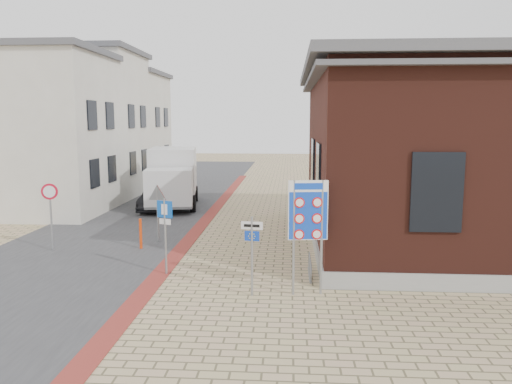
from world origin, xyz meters
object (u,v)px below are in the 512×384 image
(sedan, at_px, (159,198))
(essen_sign, at_px, (252,245))
(border_sign, at_px, (308,212))
(parking_sign, at_px, (165,223))
(box_truck, at_px, (173,177))
(bollard, at_px, (141,234))

(sedan, height_order, essen_sign, essen_sign)
(border_sign, xyz_separation_m, parking_sign, (-4.30, 1.50, -0.67))
(border_sign, bearing_deg, essen_sign, 179.91)
(parking_sign, bearing_deg, essen_sign, -11.25)
(parking_sign, bearing_deg, sedan, 125.91)
(essen_sign, bearing_deg, border_sign, 15.57)
(border_sign, height_order, essen_sign, border_sign)
(essen_sign, bearing_deg, sedan, 122.92)
(essen_sign, xyz_separation_m, parking_sign, (-2.80, 1.70, 0.19))
(essen_sign, bearing_deg, parking_sign, 156.71)
(box_truck, bearing_deg, bollard, -92.88)
(sedan, relative_size, border_sign, 1.23)
(parking_sign, height_order, bollard, parking_sign)
(sedan, bearing_deg, box_truck, 68.53)
(sedan, distance_m, bollard, 8.29)
(parking_sign, bearing_deg, box_truck, 122.24)
(sedan, xyz_separation_m, parking_sign, (3.18, -11.15, 0.98))
(box_truck, distance_m, border_sign, 15.58)
(box_truck, distance_m, bollard, 9.52)
(box_truck, height_order, bollard, box_truck)
(sedan, relative_size, bollard, 3.38)
(box_truck, height_order, parking_sign, box_truck)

